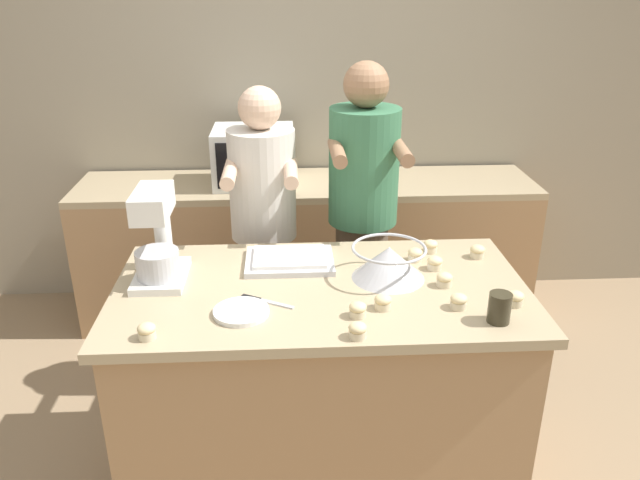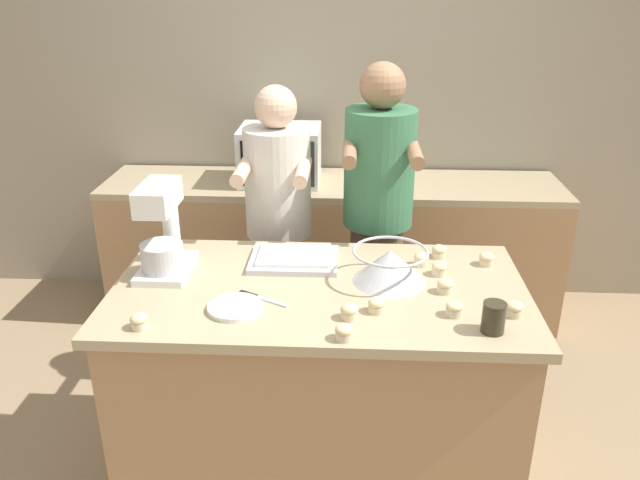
% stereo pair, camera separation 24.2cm
% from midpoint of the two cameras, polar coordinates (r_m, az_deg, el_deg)
% --- Properties ---
extents(ground_plane, '(16.00, 16.00, 0.00)m').
position_cam_midpoint_polar(ground_plane, '(3.00, -2.41, -20.32)').
color(ground_plane, '#937A5B').
extents(back_wall, '(10.00, 0.06, 2.70)m').
position_cam_midpoint_polar(back_wall, '(4.06, -3.20, 13.04)').
color(back_wall, gray).
rests_on(back_wall, ground_plane).
extents(island_counter, '(1.63, 0.87, 0.93)m').
position_cam_midpoint_polar(island_counter, '(2.70, -2.57, -13.10)').
color(island_counter, '#A87F56').
rests_on(island_counter, ground_plane).
extents(back_counter, '(2.80, 0.60, 0.89)m').
position_cam_midpoint_polar(back_counter, '(3.99, -2.89, -0.78)').
color(back_counter, '#A87F56').
rests_on(back_counter, ground_plane).
extents(person_left, '(0.34, 0.50, 1.60)m').
position_cam_midpoint_polar(person_left, '(3.15, -7.30, 0.09)').
color(person_left, brown).
rests_on(person_left, ground_plane).
extents(person_right, '(0.35, 0.51, 1.70)m').
position_cam_midpoint_polar(person_right, '(3.13, 1.68, 1.25)').
color(person_right, brown).
rests_on(person_right, ground_plane).
extents(stand_mixer, '(0.20, 0.30, 0.38)m').
position_cam_midpoint_polar(stand_mixer, '(2.55, -17.32, -0.16)').
color(stand_mixer, white).
rests_on(stand_mixer, island_counter).
extents(mixing_bowl, '(0.30, 0.30, 0.14)m').
position_cam_midpoint_polar(mixing_bowl, '(2.49, 3.54, -2.03)').
color(mixing_bowl, '#BCBCC1').
rests_on(mixing_bowl, island_counter).
extents(baking_tray, '(0.37, 0.27, 0.04)m').
position_cam_midpoint_polar(baking_tray, '(2.64, -5.42, -1.88)').
color(baking_tray, silver).
rests_on(baking_tray, island_counter).
extents(microwave_oven, '(0.48, 0.40, 0.34)m').
position_cam_midpoint_polar(microwave_oven, '(3.80, -7.89, 7.56)').
color(microwave_oven, silver).
rests_on(microwave_oven, back_counter).
extents(drinking_glass, '(0.08, 0.08, 0.11)m').
position_cam_midpoint_polar(drinking_glass, '(2.25, 13.16, -6.14)').
color(drinking_glass, '#332D1E').
rests_on(drinking_glass, island_counter).
extents(small_plate, '(0.20, 0.20, 0.02)m').
position_cam_midpoint_polar(small_plate, '(2.29, -10.24, -6.56)').
color(small_plate, white).
rests_on(small_plate, island_counter).
extents(knife, '(0.20, 0.12, 0.01)m').
position_cam_midpoint_polar(knife, '(2.36, -8.08, -5.61)').
color(knife, '#BCBCC1').
rests_on(knife, island_counter).
extents(cupcake_0, '(0.06, 0.06, 0.06)m').
position_cam_midpoint_polar(cupcake_0, '(2.11, 0.18, -8.35)').
color(cupcake_0, beige).
rests_on(cupcake_0, island_counter).
extents(cupcake_1, '(0.06, 0.06, 0.06)m').
position_cam_midpoint_polar(cupcake_1, '(2.47, 8.58, -3.66)').
color(cupcake_1, beige).
rests_on(cupcake_1, island_counter).
extents(cupcake_2, '(0.06, 0.06, 0.06)m').
position_cam_midpoint_polar(cupcake_2, '(2.60, 7.86, -2.15)').
color(cupcake_2, beige).
rests_on(cupcake_2, island_counter).
extents(cupcake_3, '(0.06, 0.06, 0.06)m').
position_cam_midpoint_polar(cupcake_3, '(2.32, 9.67, -5.62)').
color(cupcake_3, beige).
rests_on(cupcake_3, island_counter).
extents(cupcake_4, '(0.06, 0.06, 0.06)m').
position_cam_midpoint_polar(cupcake_4, '(2.76, 7.62, -0.61)').
color(cupcake_4, beige).
rests_on(cupcake_4, island_counter).
extents(cupcake_5, '(0.06, 0.06, 0.06)m').
position_cam_midpoint_polar(cupcake_5, '(2.29, 2.77, -5.75)').
color(cupcake_5, beige).
rests_on(cupcake_5, island_counter).
extents(cupcake_6, '(0.06, 0.06, 0.06)m').
position_cam_midpoint_polar(cupcake_6, '(2.38, 14.68, -5.26)').
color(cupcake_6, beige).
rests_on(cupcake_6, island_counter).
extents(cupcake_7, '(0.06, 0.06, 0.06)m').
position_cam_midpoint_polar(cupcake_7, '(2.67, 6.16, -1.39)').
color(cupcake_7, beige).
rests_on(cupcake_7, island_counter).
extents(cupcake_8, '(0.06, 0.06, 0.06)m').
position_cam_midpoint_polar(cupcake_8, '(2.22, -18.63, -7.99)').
color(cupcake_8, beige).
rests_on(cupcake_8, island_counter).
extents(cupcake_9, '(0.06, 0.06, 0.06)m').
position_cam_midpoint_polar(cupcake_9, '(2.23, 0.37, -6.47)').
color(cupcake_9, beige).
rests_on(cupcake_9, island_counter).
extents(cupcake_10, '(0.06, 0.06, 0.06)m').
position_cam_midpoint_polar(cupcake_10, '(2.74, 11.79, -1.08)').
color(cupcake_10, beige).
rests_on(cupcake_10, island_counter).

